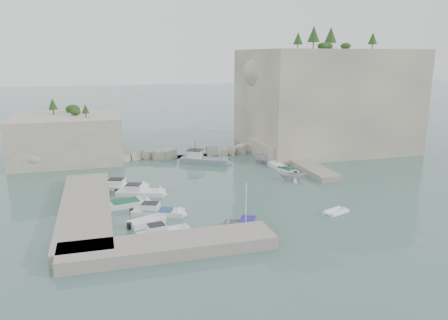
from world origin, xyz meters
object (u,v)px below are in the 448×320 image
object	(u,v)px
rowboat	(246,227)
tender_east_d	(269,162)
motorboat_c	(126,206)
work_boat	(205,163)
motorboat_f	(164,236)
tender_east_a	(292,180)
motorboat_d	(158,215)
motorboat_e	(147,224)
tender_east_c	(278,168)
motorboat_a	(123,189)
motorboat_b	(141,195)
tender_east_b	(287,173)
inflatable_dinghy	(336,213)

from	to	relation	value
rowboat	tender_east_d	world-z (taller)	tender_east_d
motorboat_c	work_boat	xyz separation A→B (m)	(12.81, 16.34, 0.00)
motorboat_f	tender_east_a	bearing A→B (deg)	25.00
motorboat_f	tender_east_d	distance (m)	30.67
motorboat_d	motorboat_e	bearing A→B (deg)	-102.77
motorboat_f	tender_east_c	bearing A→B (deg)	34.43
motorboat_c	tender_east_a	xyz separation A→B (m)	(21.88, 4.39, 0.00)
tender_east_c	tender_east_d	distance (m)	3.75
motorboat_d	motorboat_e	distance (m)	2.61
motorboat_a	motorboat_c	xyz separation A→B (m)	(-0.12, -6.24, 0.00)
motorboat_b	rowboat	xyz separation A→B (m)	(8.75, -12.87, 0.00)
tender_east_d	tender_east_b	bearing A→B (deg)	-173.48
inflatable_dinghy	motorboat_a	bearing A→B (deg)	124.02
rowboat	motorboat_f	bearing A→B (deg)	118.64
motorboat_d	tender_east_d	xyz separation A→B (m)	(19.36, 18.04, 0.00)
motorboat_b	motorboat_c	bearing A→B (deg)	-100.02
tender_east_b	tender_east_c	size ratio (longest dim) A/B	0.81
motorboat_e	motorboat_f	bearing A→B (deg)	-94.95
inflatable_dinghy	work_boat	bearing A→B (deg)	87.43
tender_east_a	tender_east_b	bearing A→B (deg)	-0.02
motorboat_f	tender_east_a	distance (m)	23.45
inflatable_dinghy	work_boat	world-z (taller)	work_boat
motorboat_c	tender_east_c	xyz separation A→B (m)	(22.51, 10.50, 0.00)
rowboat	motorboat_b	bearing A→B (deg)	63.19
motorboat_a	motorboat_f	bearing A→B (deg)	-60.04
motorboat_e	motorboat_f	world-z (taller)	motorboat_f
tender_east_c	work_boat	size ratio (longest dim) A/B	0.59
inflatable_dinghy	tender_east_c	distance (m)	18.99
tender_east_a	tender_east_c	size ratio (longest dim) A/B	0.74
motorboat_e	rowboat	size ratio (longest dim) A/B	0.96
motorboat_c	rowboat	distance (m)	14.29
rowboat	tender_east_d	bearing A→B (deg)	2.68
motorboat_b	motorboat_d	xyz separation A→B (m)	(1.10, -7.24, 0.00)
motorboat_c	tender_east_d	bearing A→B (deg)	19.99
inflatable_dinghy	tender_east_c	world-z (taller)	tender_east_c
motorboat_d	motorboat_f	size ratio (longest dim) A/B	1.10
inflatable_dinghy	tender_east_c	bearing A→B (deg)	64.59
motorboat_a	rowboat	xyz separation A→B (m)	(10.61, -15.68, 0.00)
tender_east_b	work_boat	bearing A→B (deg)	36.42
tender_east_a	work_boat	bearing A→B (deg)	51.33
motorboat_e	rowboat	world-z (taller)	rowboat
motorboat_c	tender_east_b	world-z (taller)	same
motorboat_a	motorboat_e	xyz separation A→B (m)	(1.54, -12.23, 0.00)
work_boat	tender_east_a	bearing A→B (deg)	-23.85
motorboat_b	tender_east_b	bearing A→B (deg)	32.13
inflatable_dinghy	tender_east_b	world-z (taller)	tender_east_b
motorboat_e	tender_east_a	bearing A→B (deg)	2.23
tender_east_c	work_boat	xyz separation A→B (m)	(-9.70, 5.84, 0.00)
motorboat_f	motorboat_d	bearing A→B (deg)	77.10
tender_east_a	motorboat_d	bearing A→B (deg)	127.66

